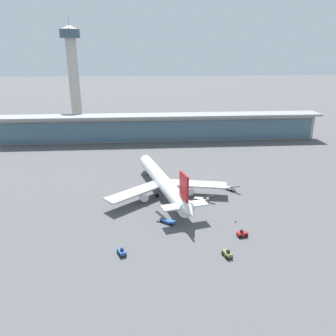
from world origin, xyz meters
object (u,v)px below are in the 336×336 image
Objects in this scene: service_truck_under_wing_blue at (167,220)px; service_truck_on_taxiway_grey at (230,188)px; service_truck_near_nose_blue at (122,252)px; service_truck_mid_apron_olive at (227,254)px; service_truck_at_far_stand_red at (242,234)px; service_truck_by_tail_white at (202,199)px; control_tower at (73,70)px; airliner_on_stand at (163,182)px; safety_cone_alpha at (236,221)px.

service_truck_under_wing_blue and service_truck_on_taxiway_grey have the same top height.
service_truck_near_nose_blue and service_truck_mid_apron_olive have the same top height.
service_truck_on_taxiway_grey reaches higher than service_truck_at_far_stand_red.
service_truck_near_nose_blue and service_truck_at_far_stand_red have the same top height.
service_truck_under_wing_blue and service_truck_by_tail_white have the same top height.
service_truck_by_tail_white is at bearing -144.48° from service_truck_on_taxiway_grey.
service_truck_under_wing_blue is 0.09× the size of control_tower.
service_truck_under_wing_blue is at bearing -69.30° from control_tower.
service_truck_by_tail_white is 14.50m from service_truck_on_taxiway_grey.
airliner_on_stand is at bearing -65.67° from control_tower.
service_truck_by_tail_white reaches higher than service_truck_at_far_stand_red.
service_truck_under_wing_blue reaches higher than safety_cone_alpha.
service_truck_under_wing_blue is at bearing 155.30° from service_truck_at_far_stand_red.
service_truck_near_nose_blue is 0.54× the size of service_truck_on_taxiway_grey.
service_truck_by_tail_white is (25.82, 29.73, -0.07)m from service_truck_near_nose_blue.
service_truck_at_far_stand_red reaches higher than safety_cone_alpha.
service_truck_under_wing_blue is 20.62m from safety_cone_alpha.
service_truck_near_nose_blue is at bearing -130.97° from service_truck_by_tail_white.
service_truck_under_wing_blue is at bearing 126.81° from service_truck_mid_apron_olive.
control_tower is (-48.69, 107.68, 32.49)m from airliner_on_stand.
airliner_on_stand reaches higher than service_truck_by_tail_white.
service_truck_by_tail_white reaches higher than safety_cone_alpha.
airliner_on_stand is 36.13m from service_truck_at_far_stand_red.
service_truck_near_nose_blue is at bearing -109.74° from airliner_on_stand.
service_truck_on_taxiway_grey is at bearing -55.17° from control_tower.
service_truck_on_taxiway_grey is 8.64× the size of safety_cone_alpha.
service_truck_on_taxiway_grey is at bearing 5.04° from airliner_on_stand.
service_truck_under_wing_blue is at bearing -90.62° from airliner_on_stand.
service_truck_near_nose_blue is 36.17m from safety_cone_alpha.
service_truck_near_nose_blue is 1.05× the size of service_truck_at_far_stand_red.
service_truck_mid_apron_olive is 1.03× the size of service_truck_at_far_stand_red.
service_truck_on_taxiway_grey is at bearing 79.70° from safety_cone_alpha.
service_truck_under_wing_blue is at bearing -132.47° from service_truck_by_tail_white.
service_truck_near_nose_blue is 152.46m from control_tower.
safety_cone_alpha is at bearing 68.00° from service_truck_mid_apron_olive.
service_truck_on_taxiway_grey is 1.94× the size of service_truck_at_far_stand_red.
airliner_on_stand is at bearing 154.19° from service_truck_by_tail_white.
service_truck_near_nose_blue reaches higher than safety_cone_alpha.
control_tower is (-35.78, 143.66, 36.40)m from service_truck_near_nose_blue.
service_truck_under_wing_blue is 33.76m from service_truck_on_taxiway_grey.
safety_cone_alpha is (-4.36, -23.97, -0.49)m from service_truck_on_taxiway_grey.
airliner_on_stand is 8.26× the size of service_truck_by_tail_white.
service_truck_at_far_stand_red is (6.49, 9.00, 0.00)m from service_truck_mid_apron_olive.
service_truck_at_far_stand_red is 8.11m from safety_cone_alpha.
control_tower reaches higher than safety_cone_alpha.
service_truck_on_taxiway_grey is 133.60m from control_tower.
service_truck_near_nose_blue is at bearing -169.47° from service_truck_at_far_stand_red.
control_tower is at bearing 118.40° from service_truck_by_tail_white.
control_tower is at bearing 124.83° from service_truck_on_taxiway_grey.
safety_cone_alpha is at bearing 87.11° from service_truck_at_far_stand_red.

